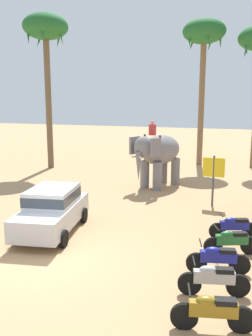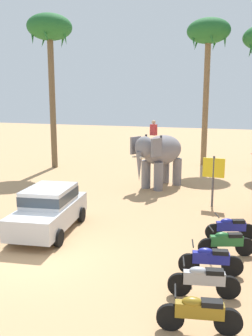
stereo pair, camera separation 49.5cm
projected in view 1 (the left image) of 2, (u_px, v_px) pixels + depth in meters
The scene contains 11 objects.
ground_plane at pixel (44, 257), 10.99m from camera, with size 120.00×120.00×0.00m, color tan.
car_sedan_foreground at pixel (53, 208), 12.99m from camera, with size 2.59×4.38×1.70m.
elephant_with_mahout at pixel (158, 153), 19.90m from camera, with size 2.59×4.02×3.88m.
motorcycle_nearest_camera at pixel (213, 311), 7.34m from camera, with size 1.76×0.70×0.94m.
motorcycle_second_in_row at pixel (214, 279), 8.70m from camera, with size 1.75×0.72×0.94m.
motorcycle_mid_row at pixel (218, 258), 9.84m from camera, with size 1.76×0.70×0.94m.
motorcycle_fourth_in_row at pixel (232, 241), 11.07m from camera, with size 1.67×0.90×0.94m.
motorcycle_far_in_row at pixel (234, 227), 12.38m from camera, with size 1.69×0.86×0.94m.
palm_tree_behind_elephant at pixel (46, 34), 24.56m from camera, with size 3.20×3.20×11.03m.
palm_tree_near_hut at pixel (204, 38), 25.90m from camera, with size 3.20×3.20×10.97m.
signboard_yellow at pixel (214, 171), 16.24m from camera, with size 1.00×0.10×2.40m.
Camera 1 is at (6.25, -8.57, 4.79)m, focal length 37.15 mm.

